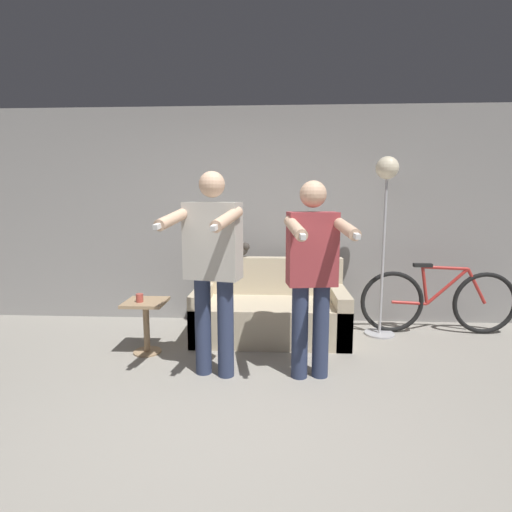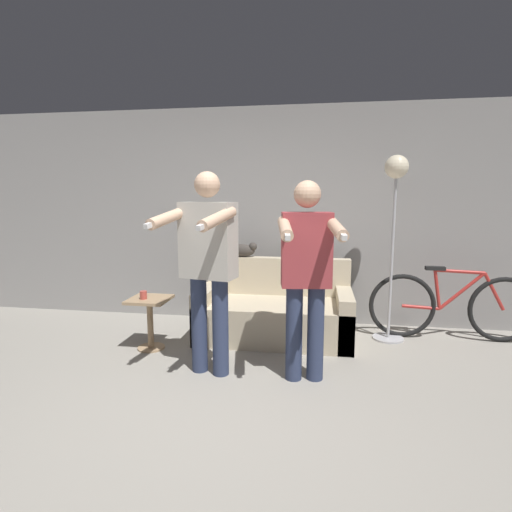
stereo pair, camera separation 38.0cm
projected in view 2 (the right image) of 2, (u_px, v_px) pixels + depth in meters
ground_plane at (197, 427)px, 2.69m from camera, size 16.00×16.00×0.00m
wall_back at (254, 216)px, 4.91m from camera, size 10.00×0.05×2.60m
couch at (275, 313)px, 4.39m from camera, size 1.65×0.84×0.84m
person_left at (207, 259)px, 3.37m from camera, size 0.63×0.75×1.75m
person_right at (306, 269)px, 3.25m from camera, size 0.54×0.72×1.67m
cat at (243, 250)px, 4.66m from camera, size 0.42×0.13×0.17m
floor_lamp at (395, 197)px, 4.13m from camera, size 0.33×0.33×1.96m
side_table at (150, 313)px, 4.04m from camera, size 0.39×0.39×0.53m
cup at (143, 295)px, 3.97m from camera, size 0.07×0.07×0.08m
bicycle at (452, 306)px, 4.30m from camera, size 1.74×0.07×0.80m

